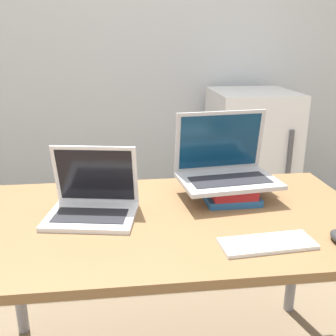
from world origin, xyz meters
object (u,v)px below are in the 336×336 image
Objects in this scene: laptop_on_books at (225,167)px; book_stack at (228,189)px; laptop_left at (93,202)px; mini_fridge at (249,163)px; wireless_keyboard at (267,243)px.

book_stack is at bearing -68.21° from laptop_on_books.
laptop_left is 0.35× the size of mini_fridge.
wireless_keyboard is at bearing -86.11° from laptop_on_books.
laptop_on_books reaches higher than mini_fridge.
mini_fridge is at bearing 67.29° from book_stack.
laptop_left is 1.54m from mini_fridge.
laptop_left is 1.15× the size of wireless_keyboard.
book_stack is at bearing -112.71° from mini_fridge.
mini_fridge reaches higher than book_stack.
mini_fridge is at bearing 66.45° from laptop_on_books.
laptop_on_books is at bearing 93.89° from wireless_keyboard.
mini_fridge is (0.43, 1.45, -0.22)m from wireless_keyboard.
laptop_left is 0.52m from book_stack.
wireless_keyboard is (0.03, -0.41, -0.11)m from laptop_on_books.
laptop_on_books is 1.19m from mini_fridge.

